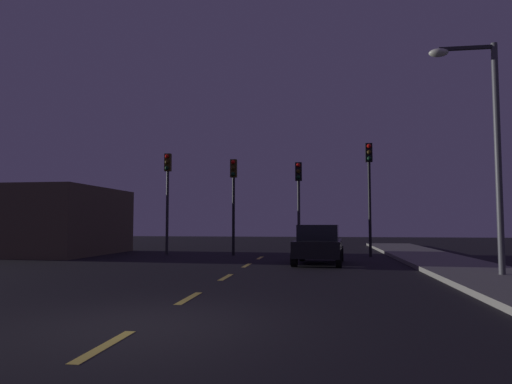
{
  "coord_description": "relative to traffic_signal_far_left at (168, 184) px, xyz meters",
  "views": [
    {
      "loc": [
        2.78,
        -6.9,
        1.58
      ],
      "look_at": [
        -0.17,
        13.87,
        3.02
      ],
      "focal_mm": 32.14,
      "sensor_mm": 36.0,
      "label": 1
    }
  ],
  "objects": [
    {
      "name": "ground_plane",
      "position": [
        4.93,
        -8.41,
        -3.58
      ],
      "size": [
        80.0,
        80.0,
        0.0
      ],
      "primitive_type": "plane",
      "color": "black"
    },
    {
      "name": "sidewalk_curb_right",
      "position": [
        12.43,
        -8.41,
        -3.51
      ],
      "size": [
        3.0,
        40.0,
        0.15
      ],
      "primitive_type": "cube",
      "color": "gray",
      "rests_on": "ground_plane"
    },
    {
      "name": "lane_stripe_nearest",
      "position": [
        4.93,
        -16.61,
        -3.58
      ],
      "size": [
        0.16,
        1.6,
        0.01
      ],
      "primitive_type": "cube",
      "color": "#EACC4C",
      "rests_on": "ground_plane"
    },
    {
      "name": "lane_stripe_second",
      "position": [
        4.93,
        -12.81,
        -3.58
      ],
      "size": [
        0.16,
        1.6,
        0.01
      ],
      "primitive_type": "cube",
      "color": "#EACC4C",
      "rests_on": "ground_plane"
    },
    {
      "name": "lane_stripe_third",
      "position": [
        4.93,
        -9.01,
        -3.58
      ],
      "size": [
        0.16,
        1.6,
        0.01
      ],
      "primitive_type": "cube",
      "color": "#EACC4C",
      "rests_on": "ground_plane"
    },
    {
      "name": "lane_stripe_fourth",
      "position": [
        4.93,
        -5.21,
        -3.58
      ],
      "size": [
        0.16,
        1.6,
        0.01
      ],
      "primitive_type": "cube",
      "color": "#EACC4C",
      "rests_on": "ground_plane"
    },
    {
      "name": "lane_stripe_fifth",
      "position": [
        4.93,
        -1.41,
        -3.58
      ],
      "size": [
        0.16,
        1.6,
        0.01
      ],
      "primitive_type": "cube",
      "color": "#EACC4C",
      "rests_on": "ground_plane"
    },
    {
      "name": "traffic_signal_far_left",
      "position": [
        0.0,
        0.0,
        0.0
      ],
      "size": [
        0.32,
        0.38,
        5.13
      ],
      "color": "#2D2D30",
      "rests_on": "ground_plane"
    },
    {
      "name": "traffic_signal_center_left",
      "position": [
        3.41,
        -0.0,
        -0.23
      ],
      "size": [
        0.32,
        0.38,
        4.77
      ],
      "color": "black",
      "rests_on": "ground_plane"
    },
    {
      "name": "traffic_signal_center_right",
      "position": [
        6.65,
        -0.0,
        -0.37
      ],
      "size": [
        0.32,
        0.38,
        4.55
      ],
      "color": "#2D2D30",
      "rests_on": "ground_plane"
    },
    {
      "name": "traffic_signal_far_right",
      "position": [
        10.02,
        0.0,
        0.18
      ],
      "size": [
        0.32,
        0.38,
        5.42
      ],
      "color": "black",
      "rests_on": "ground_plane"
    },
    {
      "name": "car_stopped_ahead",
      "position": [
        7.62,
        -4.24,
        -2.82
      ],
      "size": [
        2.04,
        3.92,
        1.52
      ],
      "color": "black",
      "rests_on": "ground_plane"
    },
    {
      "name": "street_lamp_right",
      "position": [
        12.43,
        -8.52,
        0.54
      ],
      "size": [
        1.91,
        0.36,
        6.8
      ],
      "color": "#4C4C51",
      "rests_on": "ground_plane"
    },
    {
      "name": "storefront_left",
      "position": [
        -5.86,
        -0.46,
        -1.89
      ],
      "size": [
        5.58,
        6.94,
        3.38
      ],
      "primitive_type": "cube",
      "color": "brown",
      "rests_on": "ground_plane"
    }
  ]
}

